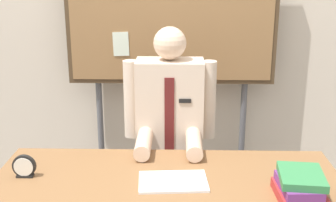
{
  "coord_description": "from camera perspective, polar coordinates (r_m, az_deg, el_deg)",
  "views": [
    {
      "loc": [
        0.05,
        -1.94,
        1.75
      ],
      "look_at": [
        0.0,
        0.18,
        1.1
      ],
      "focal_mm": 47.33,
      "sensor_mm": 36.0,
      "label": 1
    }
  ],
  "objects": [
    {
      "name": "open_notebook",
      "position": [
        2.17,
        0.65,
        -10.33
      ],
      "size": [
        0.34,
        0.24,
        0.01
      ],
      "primitive_type": "cube",
      "rotation": [
        0.0,
        0.0,
        0.07
      ],
      "color": "white",
      "rests_on": "desk"
    },
    {
      "name": "bulletin_board",
      "position": [
        3.04,
        0.43,
        11.52
      ],
      "size": [
        1.44,
        0.09,
        2.01
      ],
      "color": "#4C3823",
      "rests_on": "ground_plane"
    },
    {
      "name": "person",
      "position": [
        2.76,
        0.22,
        -6.23
      ],
      "size": [
        0.55,
        0.56,
        1.42
      ],
      "color": "#2D2D33",
      "rests_on": "ground_plane"
    },
    {
      "name": "back_wall",
      "position": [
        3.26,
        0.5,
        10.03
      ],
      "size": [
        6.4,
        0.08,
        2.7
      ],
      "primitive_type": "cube",
      "color": "beige",
      "rests_on": "ground_plane"
    },
    {
      "name": "book_stack",
      "position": [
        2.09,
        16.59,
        -10.48
      ],
      "size": [
        0.22,
        0.26,
        0.12
      ],
      "color": "#B22D2D",
      "rests_on": "desk"
    },
    {
      "name": "desk_clock",
      "position": [
        2.31,
        -18.03,
        -8.1
      ],
      "size": [
        0.12,
        0.04,
        0.12
      ],
      "color": "black",
      "rests_on": "desk"
    },
    {
      "name": "desk",
      "position": [
        2.23,
        -0.12,
        -12.28
      ],
      "size": [
        1.72,
        0.75,
        0.75
      ],
      "color": "brown",
      "rests_on": "ground_plane"
    }
  ]
}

